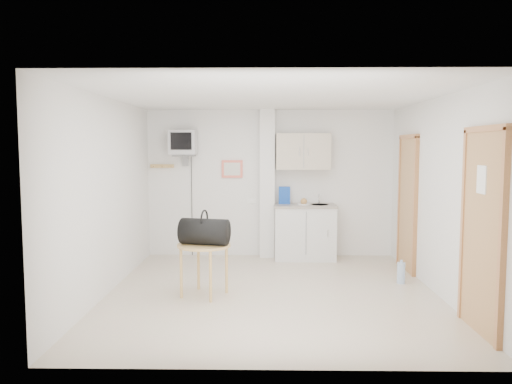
{
  "coord_description": "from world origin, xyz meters",
  "views": [
    {
      "loc": [
        -0.1,
        -6.29,
        1.87
      ],
      "look_at": [
        -0.21,
        0.6,
        1.25
      ],
      "focal_mm": 35.0,
      "sensor_mm": 36.0,
      "label": 1
    }
  ],
  "objects_px": {
    "duffel_bag": "(204,231)",
    "water_bottle": "(401,273)",
    "crt_television": "(183,143)",
    "round_table": "(204,250)"
  },
  "relations": [
    {
      "from": "duffel_bag",
      "to": "water_bottle",
      "type": "distance_m",
      "value": 2.79
    },
    {
      "from": "round_table",
      "to": "water_bottle",
      "type": "xyz_separation_m",
      "value": [
        2.64,
        0.61,
        -0.43
      ]
    },
    {
      "from": "crt_television",
      "to": "duffel_bag",
      "type": "bearing_deg",
      "value": -74.55
    },
    {
      "from": "crt_television",
      "to": "water_bottle",
      "type": "bearing_deg",
      "value": -25.55
    },
    {
      "from": "round_table",
      "to": "duffel_bag",
      "type": "bearing_deg",
      "value": -71.14
    },
    {
      "from": "crt_television",
      "to": "duffel_bag",
      "type": "height_order",
      "value": "crt_television"
    },
    {
      "from": "water_bottle",
      "to": "duffel_bag",
      "type": "bearing_deg",
      "value": -166.17
    },
    {
      "from": "round_table",
      "to": "water_bottle",
      "type": "distance_m",
      "value": 2.75
    },
    {
      "from": "duffel_bag",
      "to": "crt_television",
      "type": "bearing_deg",
      "value": 118.42
    },
    {
      "from": "crt_television",
      "to": "round_table",
      "type": "relative_size",
      "value": 3.21
    }
  ]
}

